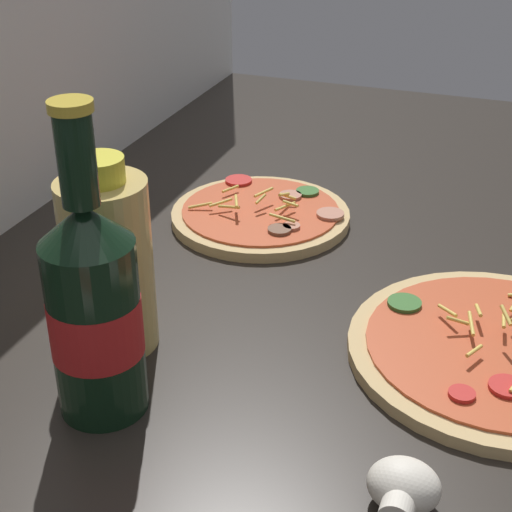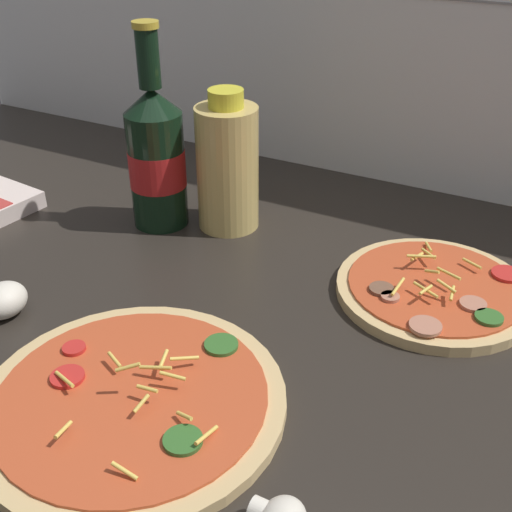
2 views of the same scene
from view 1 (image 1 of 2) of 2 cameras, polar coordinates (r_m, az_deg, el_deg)
counter_slab at (r=79.40cm, az=7.14°, el=-5.75°), size 160.00×90.00×2.50cm
pizza_near at (r=76.60cm, az=17.24°, el=-6.61°), size 28.04×28.04×5.22cm
pizza_far at (r=98.21cm, az=0.38°, el=3.03°), size 22.30×22.30×3.77cm
beer_bottle at (r=63.86cm, az=-11.70°, el=-3.70°), size 7.58×7.58×26.83cm
oil_bottle at (r=72.45cm, az=-10.70°, el=-0.46°), size 8.24×8.24×18.87cm
mushroom_right at (r=59.42cm, az=10.65°, el=-16.27°), size 5.67×5.40×3.78cm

